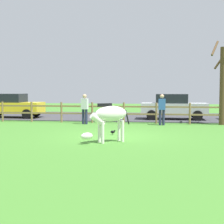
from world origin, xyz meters
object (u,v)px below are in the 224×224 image
(bare_tree, at_px, (223,82))
(visitor_right_of_tree, at_px, (85,108))
(parked_car_silver, at_px, (173,106))
(zebra, at_px, (109,117))
(parked_car_yellow, at_px, (11,105))
(visitor_left_of_tree, at_px, (162,108))
(crow_on_grass, at_px, (113,132))

(bare_tree, distance_m, visitor_right_of_tree, 7.54)
(parked_car_silver, relative_size, visitor_right_of_tree, 2.45)
(zebra, xyz_separation_m, parked_car_yellow, (-7.96, 9.00, -0.08))
(zebra, xyz_separation_m, visitor_left_of_tree, (1.84, 6.12, -0.02))
(visitor_left_of_tree, bearing_deg, crow_on_grass, -115.95)
(bare_tree, xyz_separation_m, visitor_right_of_tree, (-7.37, -0.82, -1.40))
(zebra, relative_size, visitor_right_of_tree, 1.01)
(visitor_left_of_tree, distance_m, visitor_right_of_tree, 4.16)
(zebra, distance_m, crow_on_grass, 2.16)
(parked_car_silver, bearing_deg, visitor_right_of_tree, -145.73)
(zebra, height_order, crow_on_grass, zebra)
(parked_car_silver, bearing_deg, bare_tree, -44.52)
(bare_tree, relative_size, parked_car_silver, 1.13)
(parked_car_yellow, xyz_separation_m, parked_car_silver, (10.48, 0.33, 0.00))
(bare_tree, bearing_deg, crow_on_grass, -137.03)
(bare_tree, relative_size, parked_car_yellow, 1.13)
(crow_on_grass, distance_m, visitor_right_of_tree, 4.64)
(visitor_right_of_tree, bearing_deg, bare_tree, 6.33)
(parked_car_yellow, distance_m, visitor_right_of_tree, 6.37)
(crow_on_grass, xyz_separation_m, visitor_right_of_tree, (-2.16, 4.03, 0.78))
(parked_car_silver, height_order, visitor_right_of_tree, visitor_right_of_tree)
(bare_tree, distance_m, visitor_left_of_tree, 3.57)
(crow_on_grass, xyz_separation_m, visitor_left_of_tree, (2.00, 4.11, 0.78))
(crow_on_grass, relative_size, parked_car_yellow, 0.05)
(zebra, height_order, visitor_right_of_tree, visitor_right_of_tree)
(parked_car_silver, bearing_deg, parked_car_yellow, -178.21)
(zebra, bearing_deg, bare_tree, 53.64)
(bare_tree, relative_size, zebra, 2.76)
(bare_tree, bearing_deg, parked_car_silver, 135.48)
(parked_car_yellow, height_order, parked_car_silver, same)
(visitor_left_of_tree, bearing_deg, parked_car_silver, 78.07)
(crow_on_grass, relative_size, visitor_right_of_tree, 0.13)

